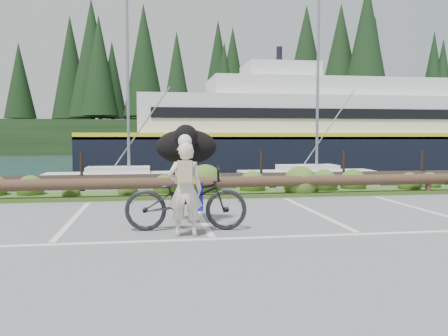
# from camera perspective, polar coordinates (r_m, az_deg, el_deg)

# --- Properties ---
(ground) EXTENTS (72.00, 72.00, 0.00)m
(ground) POSITION_cam_1_polar(r_m,az_deg,el_deg) (8.35, -1.64, -7.99)
(ground) COLOR slate
(harbor_backdrop) EXTENTS (170.00, 160.00, 30.00)m
(harbor_backdrop) POSITION_cam_1_polar(r_m,az_deg,el_deg) (86.60, -7.86, 2.82)
(harbor_backdrop) COLOR #1B3641
(harbor_backdrop) RESTS_ON ground
(vegetation_strip) EXTENTS (34.00, 1.60, 0.10)m
(vegetation_strip) POSITION_cam_1_polar(r_m,az_deg,el_deg) (13.54, -4.44, -3.15)
(vegetation_strip) COLOR #3D5B21
(vegetation_strip) RESTS_ON ground
(log_rail) EXTENTS (32.00, 0.30, 0.60)m
(log_rail) POSITION_cam_1_polar(r_m,az_deg,el_deg) (12.86, -4.20, -3.76)
(log_rail) COLOR #443021
(log_rail) RESTS_ON ground
(bicycle) EXTENTS (2.27, 0.98, 1.16)m
(bicycle) POSITION_cam_1_polar(r_m,az_deg,el_deg) (8.64, -4.60, -3.69)
(bicycle) COLOR black
(bicycle) RESTS_ON ground
(cyclist) EXTENTS (0.62, 0.44, 1.61)m
(cyclist) POSITION_cam_1_polar(r_m,az_deg,el_deg) (8.10, -4.69, -2.60)
(cyclist) COLOR beige
(cyclist) RESTS_ON ground
(dog) EXTENTS (0.69, 1.24, 0.69)m
(dog) POSITION_cam_1_polar(r_m,az_deg,el_deg) (9.27, -4.53, 2.56)
(dog) COLOR black
(dog) RESTS_ON bicycle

